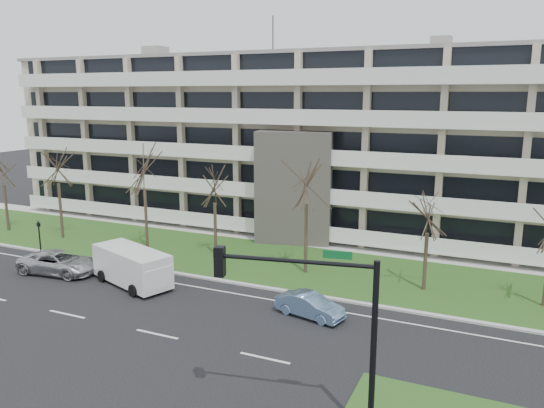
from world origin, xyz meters
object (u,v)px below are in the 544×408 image
at_px(silver_pickup, 59,262).
at_px(pedestrian_signal, 39,234).
at_px(white_van, 133,264).
at_px(traffic_signal, 318,316).
at_px(blue_sedan, 310,305).

distance_m(silver_pickup, pedestrian_signal, 5.09).
bearing_deg(silver_pickup, white_van, -93.82).
bearing_deg(pedestrian_signal, traffic_signal, -5.89).
bearing_deg(white_van, blue_sedan, 19.68).
distance_m(blue_sedan, white_van, 11.92).
height_order(silver_pickup, blue_sedan, silver_pickup).
bearing_deg(silver_pickup, pedestrian_signal, 54.41).
bearing_deg(silver_pickup, blue_sedan, -95.63).
bearing_deg(traffic_signal, silver_pickup, 146.59).
height_order(traffic_signal, pedestrian_signal, traffic_signal).
relative_size(traffic_signal, pedestrian_signal, 2.56).
distance_m(traffic_signal, pedestrian_signal, 28.37).
height_order(blue_sedan, pedestrian_signal, pedestrian_signal).
relative_size(white_van, pedestrian_signal, 2.38).
bearing_deg(blue_sedan, pedestrian_signal, 97.09).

